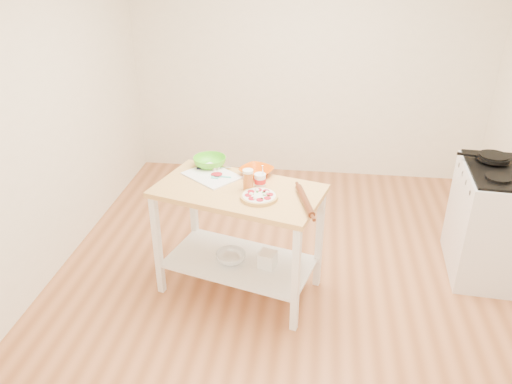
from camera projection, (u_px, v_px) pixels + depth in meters
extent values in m
cube|color=#B56E42|center=(292.00, 285.00, 4.11)|extent=(4.00, 4.50, 0.02)
cube|color=#F1E6CB|center=(310.00, 59.00, 5.48)|extent=(4.00, 0.02, 2.70)
cube|color=#F1E6CB|center=(29.00, 117.00, 3.72)|extent=(0.02, 4.50, 2.70)
cube|color=tan|center=(238.00, 191.00, 3.67)|extent=(1.34, 0.96, 0.04)
cube|color=white|center=(240.00, 262.00, 3.95)|extent=(1.25, 0.88, 0.02)
cube|color=white|center=(158.00, 246.00, 3.83)|extent=(0.06, 0.06, 0.86)
cube|color=white|center=(194.00, 212.00, 4.30)|extent=(0.06, 0.06, 0.86)
cube|color=white|center=(296.00, 281.00, 3.44)|extent=(0.06, 0.06, 0.86)
cube|color=white|center=(319.00, 240.00, 3.91)|extent=(0.06, 0.06, 0.86)
cube|color=silver|center=(499.00, 224.00, 4.07)|extent=(0.73, 0.84, 0.92)
cylinder|color=black|center=(493.00, 158.00, 3.98)|extent=(0.26, 0.26, 0.03)
cube|color=black|center=(467.00, 155.00, 4.04)|extent=(0.16, 0.06, 0.02)
cylinder|color=#DBAF5D|center=(259.00, 197.00, 3.52)|extent=(0.27, 0.27, 0.02)
cylinder|color=#DBAF5D|center=(259.00, 196.00, 3.51)|extent=(0.27, 0.27, 0.01)
cylinder|color=white|center=(259.00, 196.00, 3.51)|extent=(0.24, 0.24, 0.01)
cylinder|color=#AB1323|center=(270.00, 195.00, 3.51)|extent=(0.05, 0.05, 0.01)
cylinder|color=#AB1323|center=(266.00, 191.00, 3.56)|extent=(0.05, 0.05, 0.01)
cylinder|color=#AB1323|center=(258.00, 190.00, 3.58)|extent=(0.05, 0.05, 0.01)
cylinder|color=#AB1323|center=(251.00, 192.00, 3.55)|extent=(0.05, 0.05, 0.01)
cylinder|color=#AB1323|center=(248.00, 195.00, 3.51)|extent=(0.05, 0.05, 0.01)
cylinder|color=#AB1323|center=(252.00, 199.00, 3.46)|extent=(0.05, 0.05, 0.01)
cylinder|color=#AB1323|center=(260.00, 200.00, 3.44)|extent=(0.05, 0.05, 0.01)
cylinder|color=#AB1323|center=(267.00, 198.00, 3.47)|extent=(0.05, 0.05, 0.01)
sphere|color=white|center=(267.00, 193.00, 3.54)|extent=(0.03, 0.03, 0.03)
sphere|color=white|center=(257.00, 190.00, 3.57)|extent=(0.03, 0.03, 0.03)
sphere|color=white|center=(251.00, 194.00, 3.52)|extent=(0.03, 0.03, 0.03)
sphere|color=white|center=(255.00, 199.00, 3.46)|extent=(0.03, 0.03, 0.03)
plane|color=#1F651D|center=(268.00, 195.00, 3.50)|extent=(0.02, 0.02, 0.00)
plane|color=#1F651D|center=(265.00, 191.00, 3.55)|extent=(0.03, 0.03, 0.00)
plane|color=#1F651D|center=(257.00, 192.00, 3.54)|extent=(0.03, 0.03, 0.00)
plane|color=#1F651D|center=(252.00, 194.00, 3.52)|extent=(0.02, 0.02, 0.00)
plane|color=#1F651D|center=(254.00, 197.00, 3.47)|extent=(0.03, 0.03, 0.00)
plane|color=#1F651D|center=(262.00, 198.00, 3.46)|extent=(0.03, 0.03, 0.00)
plane|color=#1F651D|center=(264.00, 195.00, 3.50)|extent=(0.02, 0.02, 0.00)
plane|color=#1F651D|center=(263.00, 192.00, 3.54)|extent=(0.03, 0.03, 0.00)
cube|color=white|center=(212.00, 175.00, 3.85)|extent=(0.50, 0.48, 0.01)
cube|color=#F4EACC|center=(209.00, 166.00, 3.96)|extent=(0.03, 0.03, 0.02)
cube|color=#F4EACC|center=(212.00, 167.00, 3.94)|extent=(0.03, 0.03, 0.02)
cube|color=#F4EACC|center=(214.00, 169.00, 3.91)|extent=(0.03, 0.03, 0.02)
cube|color=#F4EACC|center=(212.00, 165.00, 3.98)|extent=(0.03, 0.03, 0.02)
cube|color=#F4EACC|center=(215.00, 166.00, 3.96)|extent=(0.03, 0.03, 0.02)
cube|color=#F4EACC|center=(218.00, 168.00, 3.94)|extent=(0.03, 0.03, 0.02)
cylinder|color=#AB1323|center=(215.00, 174.00, 3.84)|extent=(0.07, 0.07, 0.01)
cylinder|color=#AB1323|center=(217.00, 174.00, 3.83)|extent=(0.07, 0.07, 0.01)
cylinder|color=#AB1323|center=(218.00, 174.00, 3.82)|extent=(0.07, 0.07, 0.01)
cube|color=#52D7C0|center=(215.00, 178.00, 3.79)|extent=(0.06, 0.04, 0.01)
cylinder|color=#52D7C0|center=(225.00, 177.00, 3.80)|extent=(0.10, 0.02, 0.01)
cube|color=silver|center=(220.00, 168.00, 3.96)|extent=(0.18, 0.06, 0.00)
cube|color=black|center=(203.00, 168.00, 3.94)|extent=(0.10, 0.04, 0.01)
imported|color=#DE4F01|center=(256.00, 172.00, 3.85)|extent=(0.33, 0.33, 0.06)
imported|color=#51C81F|center=(210.00, 162.00, 3.99)|extent=(0.30, 0.30, 0.08)
cylinder|color=#B86224|center=(248.00, 181.00, 3.62)|extent=(0.07, 0.07, 0.14)
cylinder|color=white|center=(248.00, 171.00, 3.58)|extent=(0.08, 0.08, 0.02)
cylinder|color=white|center=(260.00, 180.00, 3.66)|extent=(0.08, 0.08, 0.10)
cylinder|color=red|center=(260.00, 180.00, 3.66)|extent=(0.09, 0.09, 0.04)
cylinder|color=silver|center=(263.00, 171.00, 3.62)|extent=(0.01, 0.05, 0.11)
cylinder|color=#5F2C15|center=(305.00, 201.00, 3.44)|extent=(0.16, 0.41, 0.05)
imported|color=silver|center=(231.00, 257.00, 3.93)|extent=(0.27, 0.27, 0.07)
cube|color=white|center=(267.00, 259.00, 3.86)|extent=(0.15, 0.15, 0.12)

